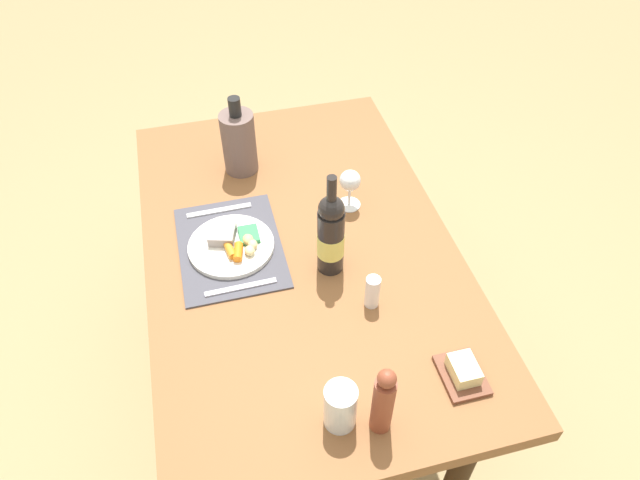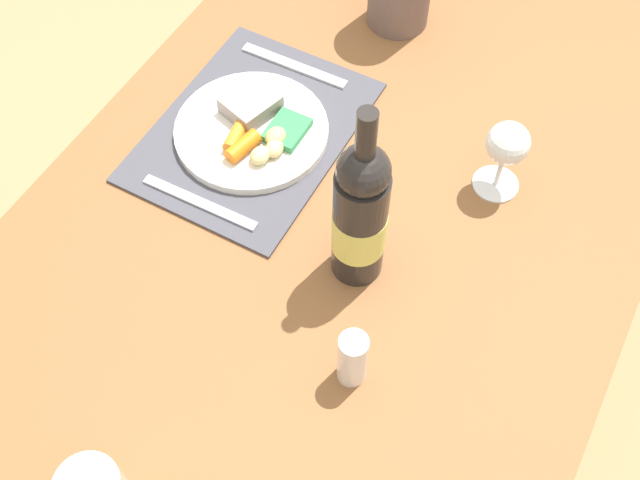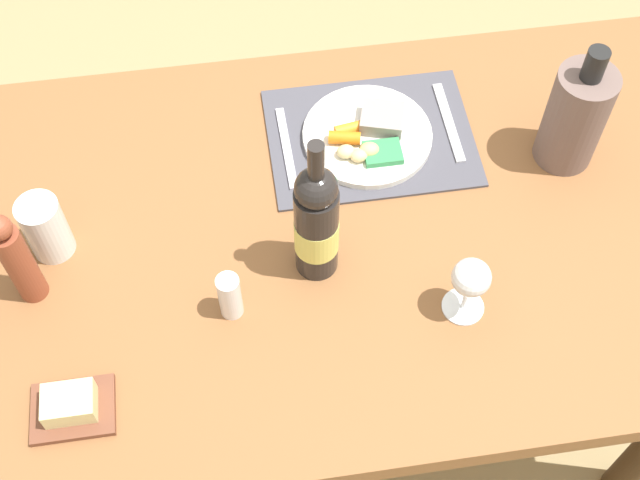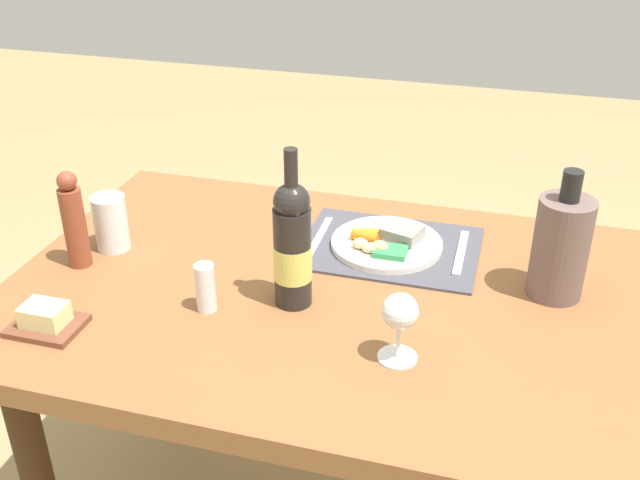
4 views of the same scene
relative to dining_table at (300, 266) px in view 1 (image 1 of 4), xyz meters
name	(u,v)px [view 1 (image 1 of 4)]	position (x,y,z in m)	size (l,w,h in m)	color
ground_plane	(305,383)	(0.00, 0.00, -0.68)	(8.00, 8.00, 0.00)	#9E875A
dining_table	(300,266)	(0.00, 0.00, 0.00)	(1.40, 0.88, 0.77)	brown
placemat	(230,247)	(-0.04, -0.20, 0.09)	(0.39, 0.29, 0.01)	#47464F
dinner_plate	(232,244)	(-0.04, -0.19, 0.11)	(0.25, 0.25, 0.04)	white
fork	(219,210)	(-0.20, -0.21, 0.10)	(0.02, 0.20, 0.01)	silver
knife	(241,287)	(0.12, -0.19, 0.10)	(0.02, 0.20, 0.01)	silver
wine_glass	(350,182)	(-0.13, 0.19, 0.18)	(0.07, 0.07, 0.13)	white
water_tumbler	(340,408)	(0.55, -0.03, 0.15)	(0.07, 0.07, 0.12)	silver
salt_shaker	(372,292)	(0.25, 0.14, 0.14)	(0.04, 0.04, 0.10)	white
pepper_mill	(383,402)	(0.58, 0.05, 0.19)	(0.05, 0.05, 0.22)	brown
wine_bottle	(331,235)	(0.10, 0.06, 0.22)	(0.07, 0.07, 0.32)	black
butter_dish	(463,372)	(0.52, 0.28, 0.11)	(0.13, 0.10, 0.05)	brown
cooler_bottle	(239,142)	(-0.39, -0.11, 0.20)	(0.11, 0.11, 0.27)	#6B554F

